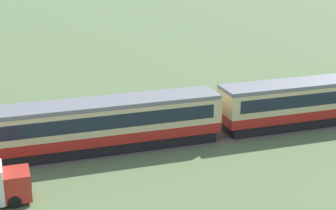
{
  "coord_description": "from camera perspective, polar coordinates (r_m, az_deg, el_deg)",
  "views": [
    {
      "loc": [
        -28.64,
        -36.63,
        15.62
      ],
      "look_at": [
        -15.46,
        3.12,
        1.82
      ],
      "focal_mm": 55.0,
      "sensor_mm": 36.0,
      "label": 1
    }
  ],
  "objects": [
    {
      "name": "railway_track",
      "position": [
        39.64,
        -10.43,
        -5.28
      ],
      "size": [
        137.48,
        3.6,
        0.04
      ],
      "color": "#665B51",
      "rests_on": "ground_plane"
    },
    {
      "name": "passenger_train",
      "position": [
        39.28,
        -6.36,
        -1.9
      ],
      "size": [
        91.36,
        3.19,
        3.91
      ],
      "color": "#AD1E19",
      "rests_on": "ground_plane"
    }
  ]
}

